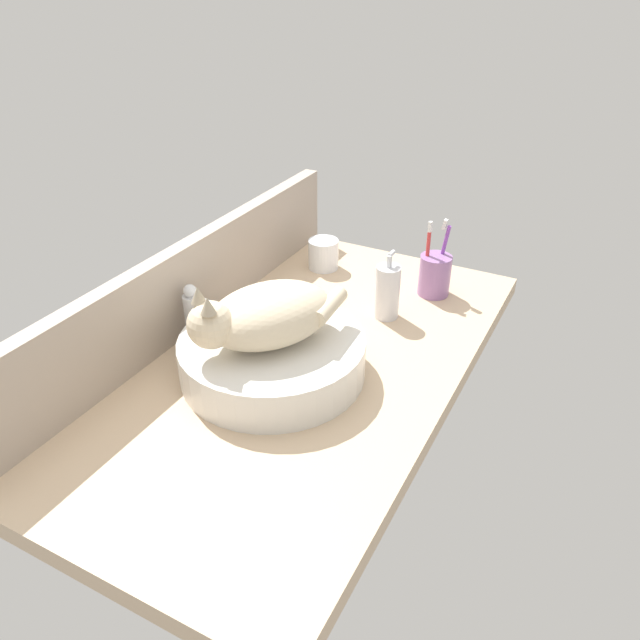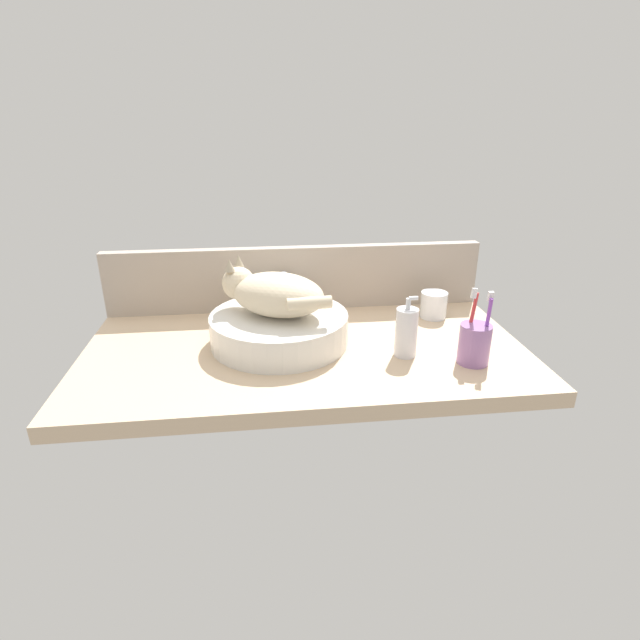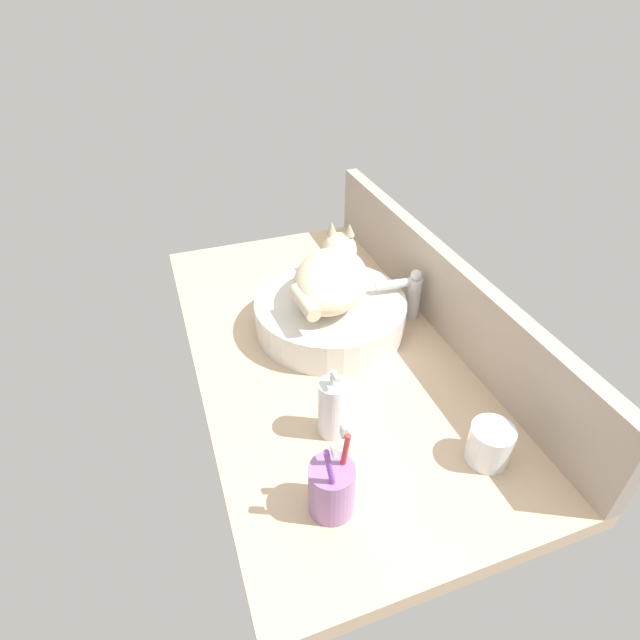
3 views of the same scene
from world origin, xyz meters
TOP-DOWN VIEW (x-y plane):
  - ground_plane at (0.00, 0.00)cm, footprint 115.04×61.48cm
  - backsplash_panel at (0.00, 28.94)cm, footprint 115.04×3.60cm
  - sink_basin at (-6.57, 3.04)cm, footprint 36.43×36.43cm
  - cat at (-7.78, 3.67)cm, footprint 30.18×27.39cm
  - faucet at (-4.18, 23.01)cm, footprint 4.08×11.86cm
  - soap_dispenser at (24.68, -8.19)cm, footprint 5.54×5.54cm
  - toothbrush_cup at (40.15, -14.13)cm, footprint 7.64×7.64cm
  - water_glass at (40.24, 16.15)cm, footprint 7.89×7.89cm

SIDE VIEW (x-z plane):
  - ground_plane at x=0.00cm, z-range -4.00..0.00cm
  - water_glass at x=40.24cm, z-range -0.42..7.37cm
  - sink_basin at x=-6.57cm, z-range 0.00..8.20cm
  - toothbrush_cup at x=40.15cm, z-range -4.07..14.60cm
  - soap_dispenser at x=24.68cm, z-range -1.52..14.31cm
  - faucet at x=-4.18cm, z-range 0.50..14.10cm
  - backsplash_panel at x=0.00cm, z-range 0.00..19.61cm
  - cat at x=-7.78cm, z-range 6.96..20.96cm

